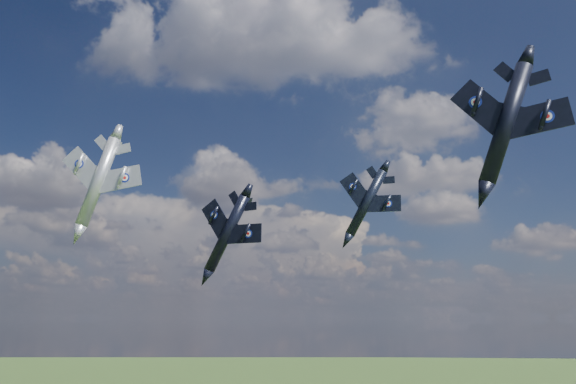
# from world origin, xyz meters

# --- Properties ---
(jet_lead_navy) EXTENTS (14.68, 17.17, 7.65)m
(jet_lead_navy) POSITION_xyz_m (-3.66, 17.13, 78.37)
(jet_lead_navy) COLOR black
(jet_right_navy) EXTENTS (14.73, 17.19, 6.56)m
(jet_right_navy) POSITION_xyz_m (25.03, -7.00, 83.60)
(jet_right_navy) COLOR black
(jet_high_navy) EXTENTS (14.65, 18.38, 8.81)m
(jet_high_navy) POSITION_xyz_m (15.15, 39.25, 86.51)
(jet_high_navy) COLOR black
(jet_left_silver) EXTENTS (11.90, 15.94, 6.64)m
(jet_left_silver) POSITION_xyz_m (-18.94, 11.70, 84.27)
(jet_left_silver) COLOR #94969D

